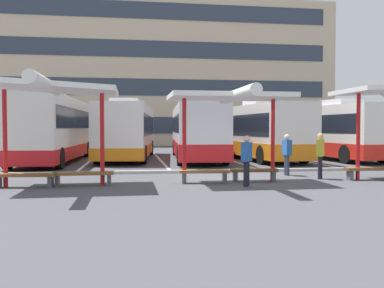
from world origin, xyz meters
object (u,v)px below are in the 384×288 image
(bench_1, at_px, (83,175))
(waiting_passenger_0, at_px, (320,152))
(bench_3, at_px, (254,172))
(waiting_shelter_0, at_px, (52,89))
(coach_bus_0, at_px, (54,129))
(coach_bus_1, at_px, (128,132))
(bench_2, at_px, (204,173))
(waiting_shelter_1, at_px, (231,98))
(bench_4, at_px, (372,170))
(coach_bus_2, at_px, (196,133))
(bench_0, at_px, (24,177))
(waiting_passenger_1, at_px, (287,152))
(waiting_passenger_2, at_px, (247,157))
(coach_bus_4, at_px, (329,132))
(coach_bus_3, at_px, (251,132))

(bench_1, relative_size, waiting_passenger_0, 1.15)
(bench_3, xyz_separation_m, waiting_passenger_0, (2.64, 0.42, 0.65))
(waiting_shelter_0, distance_m, bench_1, 2.91)
(coach_bus_0, distance_m, bench_3, 12.92)
(coach_bus_1, xyz_separation_m, bench_1, (-1.38, -11.93, -1.31))
(coach_bus_1, distance_m, bench_2, 12.25)
(waiting_shelter_1, height_order, waiting_passenger_0, waiting_shelter_1)
(waiting_passenger_0, bearing_deg, bench_1, -176.02)
(bench_1, xyz_separation_m, bench_4, (10.21, 0.05, -0.00))
(bench_3, bearing_deg, waiting_shelter_1, -164.25)
(coach_bus_2, distance_m, waiting_shelter_0, 12.81)
(bench_1, bearing_deg, bench_0, -173.98)
(coach_bus_1, height_order, bench_2, coach_bus_1)
(bench_1, distance_m, bench_2, 4.02)
(waiting_passenger_1, distance_m, waiting_passenger_2, 3.73)
(coach_bus_0, xyz_separation_m, coach_bus_4, (16.15, 0.37, -0.17))
(bench_2, bearing_deg, waiting_passenger_2, -39.18)
(coach_bus_0, xyz_separation_m, coach_bus_2, (8.05, 0.92, -0.20))
(coach_bus_3, height_order, bench_2, coach_bus_3)
(bench_1, relative_size, waiting_passenger_1, 1.19)
(bench_4, bearing_deg, coach_bus_4, 71.91)
(waiting_passenger_0, bearing_deg, coach_bus_3, 87.16)
(waiting_passenger_0, xyz_separation_m, waiting_passenger_1, (-0.79, 1.29, -0.04))
(bench_0, bearing_deg, bench_2, 2.30)
(waiting_shelter_0, bearing_deg, coach_bus_3, 49.74)
(bench_4, bearing_deg, bench_0, -178.84)
(coach_bus_4, relative_size, waiting_passenger_0, 6.15)
(waiting_shelter_0, relative_size, bench_0, 2.46)
(bench_1, height_order, waiting_passenger_2, waiting_passenger_2)
(waiting_shelter_1, relative_size, bench_4, 2.24)
(bench_1, bearing_deg, waiting_passenger_2, -10.21)
(coach_bus_4, height_order, bench_2, coach_bus_4)
(coach_bus_2, bearing_deg, waiting_passenger_1, -75.78)
(coach_bus_2, distance_m, waiting_passenger_2, 11.71)
(coach_bus_1, relative_size, bench_3, 6.69)
(bench_4, bearing_deg, waiting_shelter_1, -178.50)
(coach_bus_3, xyz_separation_m, bench_0, (-10.80, -11.59, -1.28))
(bench_0, height_order, bench_3, same)
(bench_2, xyz_separation_m, waiting_passenger_1, (3.65, 1.84, 0.60))
(bench_1, distance_m, bench_4, 10.21)
(coach_bus_2, distance_m, bench_1, 12.11)
(waiting_shelter_1, distance_m, bench_3, 2.72)
(coach_bus_2, bearing_deg, coach_bus_0, -173.51)
(coach_bus_3, distance_m, coach_bus_4, 4.68)
(waiting_shelter_0, height_order, waiting_passenger_2, waiting_shelter_0)
(bench_2, height_order, waiting_passenger_1, waiting_passenger_1)
(bench_4, distance_m, waiting_passenger_2, 5.11)
(coach_bus_2, height_order, waiting_shelter_1, coach_bus_2)
(bench_4, distance_m, waiting_passenger_0, 1.94)
(coach_bus_2, height_order, bench_1, coach_bus_2)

